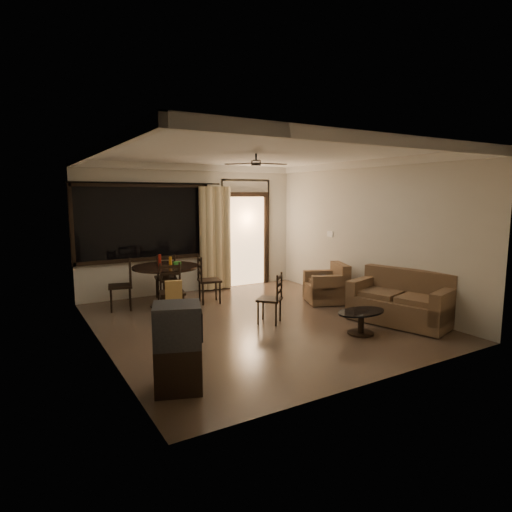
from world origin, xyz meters
TOP-DOWN VIEW (x-y plane):
  - ground at (0.00, 0.00)m, footprint 5.50×5.50m
  - room_shell at (0.59, 1.77)m, footprint 5.50×6.70m
  - dining_table at (-0.97, 1.76)m, footprint 1.26×1.26m
  - dining_chair_west at (-1.79, 1.94)m, footprint 0.50×0.50m
  - dining_chair_east at (-0.16, 1.59)m, footprint 0.50×0.50m
  - dining_chair_south at (-1.15, 0.92)m, footprint 0.50×0.54m
  - dining_chair_north at (-0.81, 2.29)m, footprint 0.50×0.50m
  - tv_cabinet at (-2.05, -1.79)m, footprint 0.63×0.61m
  - sofa at (2.10, -1.29)m, footprint 1.28×1.78m
  - armchair at (1.93, 0.41)m, footprint 0.99×0.99m
  - coffee_table at (1.06, -1.40)m, footprint 0.83×0.50m
  - side_chair at (0.16, -0.19)m, footprint 0.53×0.53m

SIDE VIEW (x-z plane):
  - ground at x=0.00m, z-range 0.00..0.00m
  - coffee_table at x=1.06m, z-range 0.06..0.43m
  - side_chair at x=0.16m, z-range -0.17..0.68m
  - dining_chair_west at x=-1.79m, z-range -0.19..0.76m
  - dining_chair_east at x=-0.16m, z-range -0.19..0.76m
  - dining_chair_north at x=-0.81m, z-range -0.19..0.76m
  - dining_chair_south at x=-1.15m, z-range -0.17..0.78m
  - armchair at x=1.93m, z-range -0.07..0.70m
  - sofa at x=2.10m, z-range -0.09..0.77m
  - tv_cabinet at x=-2.05m, z-range 0.00..0.98m
  - dining_table at x=-0.97m, z-range 0.12..1.13m
  - room_shell at x=0.59m, z-range -0.92..4.58m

